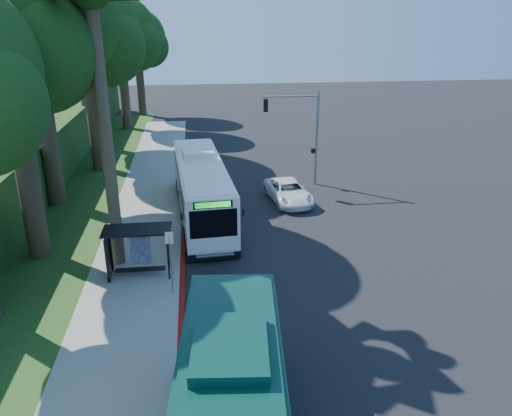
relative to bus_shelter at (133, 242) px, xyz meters
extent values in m
plane|color=black|center=(7.26, 2.86, -1.81)|extent=(140.00, 140.00, 0.00)
cube|color=gray|center=(-0.04, 2.86, -1.75)|extent=(4.50, 70.00, 0.12)
cube|color=maroon|center=(2.26, -1.14, -1.74)|extent=(0.25, 30.00, 0.13)
cube|color=#234719|center=(-5.74, 7.86, -1.78)|extent=(8.00, 70.00, 0.06)
cube|color=black|center=(0.26, -0.14, 0.69)|extent=(3.20, 1.50, 0.10)
cube|color=black|center=(-1.19, -0.14, -0.61)|extent=(0.06, 1.30, 2.20)
cube|color=navy|center=(0.26, 0.56, -0.56)|extent=(1.00, 0.12, 1.70)
cube|color=black|center=(0.26, -0.24, -1.36)|extent=(2.40, 0.40, 0.06)
cube|color=black|center=(-1.14, 0.46, -0.61)|extent=(0.08, 0.08, 2.40)
cube|color=black|center=(1.66, 0.46, -0.61)|extent=(0.08, 0.08, 2.40)
cube|color=black|center=(-1.14, -0.74, -0.61)|extent=(0.08, 0.08, 2.40)
cube|color=black|center=(1.66, -0.74, -0.61)|extent=(0.08, 0.08, 2.40)
cylinder|color=gray|center=(1.86, -2.14, -0.31)|extent=(0.06, 0.06, 3.00)
cube|color=white|center=(1.86, -2.14, 1.09)|extent=(0.35, 0.04, 0.55)
cylinder|color=gray|center=(12.06, 12.86, 1.69)|extent=(0.20, 0.20, 7.00)
cylinder|color=gray|center=(10.06, 12.86, 4.79)|extent=(4.00, 0.14, 0.14)
cube|color=black|center=(8.26, 12.86, 4.19)|extent=(0.30, 0.30, 0.90)
cube|color=black|center=(11.81, 12.86, 0.79)|extent=(0.25, 0.25, 0.35)
cylinder|color=#4C3F2D|center=(-0.94, 1.36, 4.69)|extent=(0.60, 0.60, 13.00)
cylinder|color=#382B1E|center=(-5.24, 2.86, 3.44)|extent=(1.10, 1.10, 10.50)
sphere|color=#193B10|center=(-5.24, 2.86, 9.89)|extent=(8.00, 8.00, 8.00)
sphere|color=#193B10|center=(-3.64, 1.66, 8.69)|extent=(5.60, 5.60, 5.60)
cylinder|color=#382B1E|center=(-6.24, 10.86, 4.14)|extent=(1.18, 1.18, 11.90)
sphere|color=#193B10|center=(-4.24, 9.36, 10.09)|extent=(7.00, 7.00, 7.00)
sphere|color=#193B10|center=(-7.99, 12.61, 10.43)|extent=(6.50, 6.50, 6.50)
cylinder|color=#382B1E|center=(-4.74, 18.86, 3.09)|extent=(1.06, 1.06, 9.80)
sphere|color=#193B10|center=(-4.74, 18.86, 9.11)|extent=(8.40, 8.40, 8.40)
sphere|color=#193B10|center=(-3.06, 17.60, 7.99)|extent=(5.88, 5.88, 5.88)
sphere|color=#193B10|center=(-6.21, 20.33, 8.27)|extent=(5.46, 5.46, 5.46)
cylinder|color=#382B1E|center=(-6.74, 26.86, 3.79)|extent=(1.14, 1.14, 11.20)
sphere|color=#193B10|center=(-6.74, 26.86, 10.67)|extent=(9.60, 9.60, 9.60)
sphere|color=#193B10|center=(-4.82, 25.42, 9.39)|extent=(6.72, 6.72, 6.72)
sphere|color=#193B10|center=(-8.42, 28.54, 9.71)|extent=(6.24, 6.24, 6.24)
cylinder|color=#382B1E|center=(-4.24, 34.86, 2.74)|extent=(1.02, 1.02, 9.10)
sphere|color=#193B10|center=(-4.24, 34.86, 8.33)|extent=(8.00, 8.00, 8.00)
sphere|color=#193B10|center=(-2.64, 33.66, 7.29)|extent=(5.60, 5.60, 5.60)
sphere|color=#193B10|center=(-5.64, 36.26, 7.55)|extent=(5.20, 5.20, 5.20)
cylinder|color=#382B1E|center=(-3.24, 42.86, 2.39)|extent=(0.98, 0.98, 8.40)
sphere|color=#193B10|center=(-3.24, 42.86, 7.55)|extent=(7.00, 7.00, 7.00)
sphere|color=#193B10|center=(-1.84, 41.81, 6.59)|extent=(4.90, 4.90, 4.90)
sphere|color=#193B10|center=(-4.47, 44.08, 6.83)|extent=(4.55, 4.55, 4.55)
cube|color=white|center=(3.46, 7.40, 0.10)|extent=(3.65, 13.08, 3.07)
cube|color=black|center=(3.46, 7.40, -1.48)|extent=(3.68, 13.14, 0.38)
cube|color=black|center=(3.42, 7.94, 0.40)|extent=(3.51, 10.25, 1.18)
cube|color=black|center=(3.91, 1.01, 0.35)|extent=(2.42, 0.30, 1.51)
cube|color=black|center=(3.00, 13.79, 0.45)|extent=(2.20, 0.28, 1.08)
cube|color=#19E533|center=(3.91, 1.00, 1.37)|extent=(1.79, 0.23, 0.30)
cube|color=white|center=(3.46, 7.40, 1.69)|extent=(3.38, 12.42, 0.13)
cube|color=white|center=(3.30, 9.55, 1.87)|extent=(2.11, 2.82, 0.38)
cylinder|color=black|center=(2.51, 3.19, -1.27)|extent=(0.40, 1.10, 1.08)
cylinder|color=black|center=(4.99, 3.37, -1.27)|extent=(0.40, 1.10, 1.08)
cylinder|color=black|center=(1.87, 12.21, -1.27)|extent=(0.40, 1.10, 1.08)
cylinder|color=black|center=(4.35, 12.39, -1.27)|extent=(0.40, 1.10, 1.08)
cube|color=black|center=(4.25, -6.99, 0.52)|extent=(2.26, 0.35, 1.11)
cube|color=#09342B|center=(3.82, -11.33, 1.98)|extent=(2.23, 2.94, 0.39)
cylinder|color=black|center=(2.83, -8.39, -1.25)|extent=(0.44, 1.13, 1.11)
cylinder|color=black|center=(5.37, -8.64, -1.25)|extent=(0.44, 1.13, 1.11)
imported|color=white|center=(9.35, 9.33, -1.09)|extent=(3.03, 5.42, 1.43)
camera|label=1|loc=(3.13, -22.22, 10.14)|focal=35.00mm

